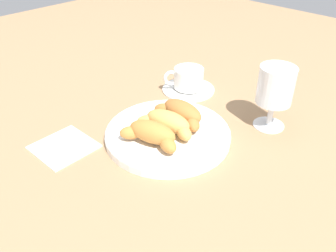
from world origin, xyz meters
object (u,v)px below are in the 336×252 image
Objects in this scene: croissant_extra at (151,134)px; juice_glass_left at (275,87)px; croissant_small at (167,123)px; coffee_cup_near at (188,81)px; folded_napkin at (64,146)px; pastry_plate at (168,134)px; croissant_large at (181,112)px.

juice_glass_left is (-0.12, -0.24, 0.05)m from croissant_extra.
croissant_small is 1.02× the size of croissant_extra.
coffee_cup_near is at bearing -64.10° from croissant_extra.
croissant_small is 0.22m from folded_napkin.
juice_glass_left reaches higher than croissant_small.
juice_glass_left reaches higher than pastry_plate.
croissant_large is 0.25m from folded_napkin.
coffee_cup_near reaches higher than folded_napkin.
folded_napkin is (0.02, 0.36, -0.02)m from coffee_cup_near.
coffee_cup_near is 0.36m from folded_napkin.
pastry_plate is at bearing 55.93° from juice_glass_left.
folded_napkin is at bearing 60.38° from croissant_large.
croissant_small is at bearing 56.49° from juice_glass_left.
folded_napkin is at bearing 54.49° from juice_glass_left.
juice_glass_left is at bearing -123.51° from croissant_small.
croissant_extra is (-0.01, 0.10, 0.00)m from croissant_large.
pastry_plate is 2.38× the size of folded_napkin.
croissant_extra is (-0.01, 0.05, 0.03)m from pastry_plate.
croissant_large is at bearing 46.93° from juice_glass_left.
croissant_small reaches higher than folded_napkin.
pastry_plate is 1.95× the size of croissant_small.
folded_napkin is at bearing 52.95° from pastry_plate.
folded_napkin is at bearing 87.44° from coffee_cup_near.
croissant_small and croissant_extra have the same top height.
juice_glass_left is 1.27× the size of folded_napkin.
coffee_cup_near is (0.11, -0.15, -0.01)m from croissant_large.
croissant_extra reaches higher than coffee_cup_near.
croissant_extra is at bearing 115.90° from coffee_cup_near.
croissant_large and croissant_small have the same top height.
pastry_plate is at bearing 96.58° from croissant_large.
croissant_extra is at bearing -138.85° from folded_napkin.
pastry_plate is at bearing -83.43° from croissant_extra.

